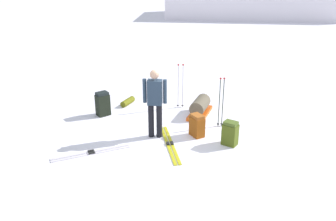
{
  "coord_description": "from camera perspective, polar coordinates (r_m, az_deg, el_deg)",
  "views": [
    {
      "loc": [
        1.94,
        -7.78,
        4.06
      ],
      "look_at": [
        0.0,
        0.0,
        0.7
      ],
      "focal_mm": 39.1,
      "sensor_mm": 36.0,
      "label": 1
    }
  ],
  "objects": [
    {
      "name": "skier_standing",
      "position": [
        8.63,
        -2.06,
        1.62
      ],
      "size": [
        0.57,
        0.26,
        1.7
      ],
      "color": "black",
      "rests_on": "ground_plane"
    },
    {
      "name": "ski_poles_planted_far",
      "position": [
        10.49,
        1.96,
        4.19
      ],
      "size": [
        0.2,
        0.11,
        1.31
      ],
      "color": "#B5B0BB",
      "rests_on": "ground_plane"
    },
    {
      "name": "distant_snow_ridge",
      "position": [
        28.8,
        12.91,
        15.79
      ],
      "size": [
        12.94,
        6.65,
        1.73
      ],
      "primitive_type": "cube",
      "rotation": [
        0.0,
        0.0,
        0.14
      ],
      "color": "white",
      "rests_on": "ground_plane"
    },
    {
      "name": "backpack_large_dark",
      "position": [
        8.95,
        4.54,
        -2.36
      ],
      "size": [
        0.42,
        0.43,
        0.56
      ],
      "color": "#8C430F",
      "rests_on": "ground_plane"
    },
    {
      "name": "ground_plane",
      "position": [
        8.99,
        -0.0,
        -4.12
      ],
      "size": [
        80.0,
        80.0,
        0.0
      ],
      "primitive_type": "plane",
      "color": "white"
    },
    {
      "name": "ski_pair_near",
      "position": [
        8.44,
        -11.85,
        -6.46
      ],
      "size": [
        1.52,
        1.21,
        0.05
      ],
      "color": "silver",
      "rests_on": "ground_plane"
    },
    {
      "name": "ski_poles_planted_near",
      "position": [
        9.36,
        8.3,
        1.67
      ],
      "size": [
        0.16,
        0.1,
        1.32
      ],
      "color": "black",
      "rests_on": "ground_plane"
    },
    {
      "name": "backpack_small_spare",
      "position": [
        8.63,
        9.66,
        -3.55
      ],
      "size": [
        0.4,
        0.35,
        0.59
      ],
      "color": "#475416",
      "rests_on": "ground_plane"
    },
    {
      "name": "backpack_bright",
      "position": [
        10.24,
        -10.13,
        1.01
      ],
      "size": [
        0.42,
        0.43,
        0.68
      ],
      "color": "black",
      "rests_on": "ground_plane"
    },
    {
      "name": "ski_pair_far",
      "position": [
        8.63,
        0.28,
        -5.26
      ],
      "size": [
        0.94,
        1.81,
        0.05
      ],
      "color": "gold",
      "rests_on": "ground_plane"
    },
    {
      "name": "sleeping_mat_rolled",
      "position": [
        10.98,
        -6.3,
        1.38
      ],
      "size": [
        0.29,
        0.58,
        0.18
      ],
      "primitive_type": "cylinder",
      "rotation": [
        0.0,
        1.57,
        1.37
      ],
      "color": "#5E6014",
      "rests_on": "ground_plane"
    },
    {
      "name": "gear_sled",
      "position": [
        10.19,
        5.0,
        0.53
      ],
      "size": [
        0.57,
        1.17,
        0.49
      ],
      "color": "#DD5314",
      "rests_on": "ground_plane"
    }
  ]
}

